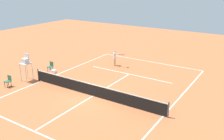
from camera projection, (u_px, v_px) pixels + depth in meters
ground_plane at (93, 96)px, 18.84m from camera, size 60.00×60.00×0.00m
court_lines at (93, 96)px, 18.84m from camera, size 11.29×20.60×0.01m
tennis_net at (93, 90)px, 18.67m from camera, size 11.89×0.10×1.07m
player_serving at (115, 56)px, 25.38m from camera, size 1.29×0.45×1.65m
tennis_ball at (122, 70)px, 24.33m from camera, size 0.07×0.07×0.07m
umpire_chair at (26, 63)px, 21.25m from camera, size 0.80×0.80×2.41m
courtside_chair_near at (8, 81)px, 20.35m from camera, size 0.44×0.46×0.95m
courtside_chair_mid at (51, 66)px, 23.85m from camera, size 0.44×0.46×0.95m
equipment_bag at (53, 71)px, 23.69m from camera, size 0.76×0.32×0.30m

